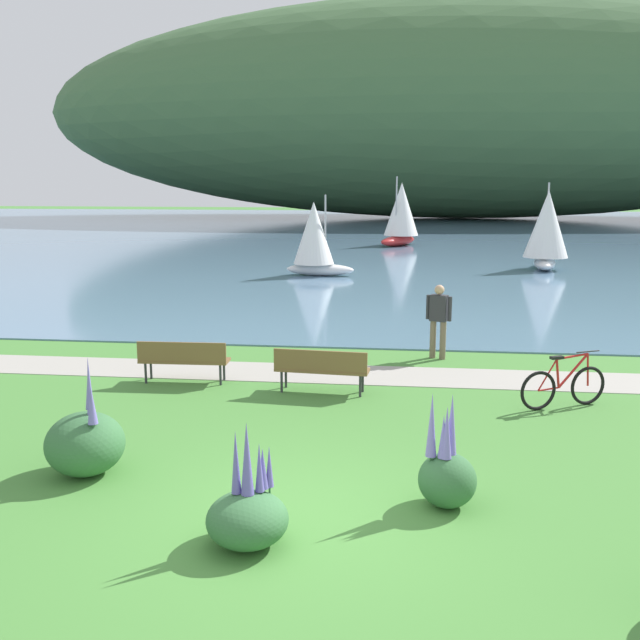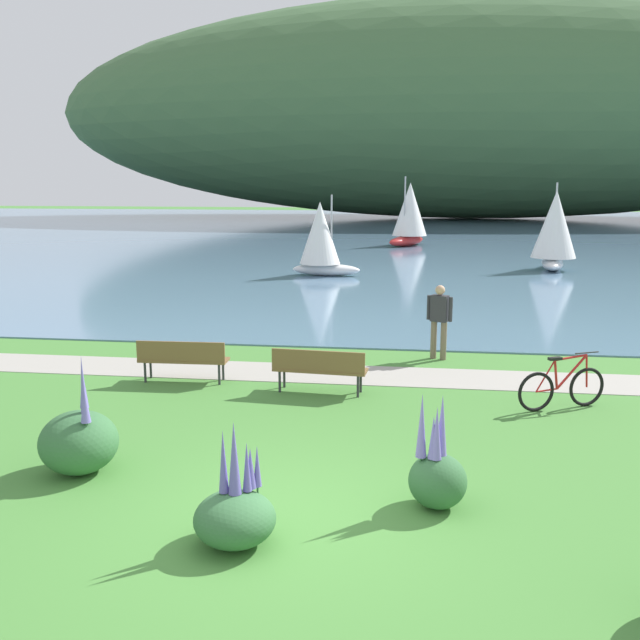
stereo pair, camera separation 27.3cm
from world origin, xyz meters
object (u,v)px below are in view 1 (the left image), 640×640
at_px(park_bench_near_camera, 184,358).
at_px(sailboat_nearest_to_shore, 315,238).
at_px(sailboat_mid_bay, 401,213).
at_px(park_bench_further_along, 321,367).
at_px(person_at_shoreline, 439,317).
at_px(sailboat_toward_hillside, 547,229).
at_px(bicycle_leaning_near_bench, 564,386).

relative_size(park_bench_near_camera, sailboat_nearest_to_shore, 0.53).
relative_size(sailboat_nearest_to_shore, sailboat_mid_bay, 0.81).
relative_size(park_bench_further_along, person_at_shoreline, 1.07).
bearing_deg(sailboat_mid_bay, person_at_shoreline, -88.06).
bearing_deg(sailboat_toward_hillside, person_at_shoreline, -108.34).
relative_size(bicycle_leaning_near_bench, sailboat_toward_hillside, 0.42).
distance_m(park_bench_further_along, bicycle_leaning_near_bench, 4.44).
distance_m(park_bench_further_along, sailboat_nearest_to_shore, 16.92).
bearing_deg(park_bench_near_camera, sailboat_nearest_to_shore, 87.78).
relative_size(park_bench_further_along, sailboat_mid_bay, 0.43).
distance_m(person_at_shoreline, sailboat_mid_bay, 28.47).
distance_m(park_bench_further_along, sailboat_toward_hillside, 21.45).
bearing_deg(sailboat_nearest_to_shore, park_bench_near_camera, -92.22).
bearing_deg(bicycle_leaning_near_bench, park_bench_further_along, 175.49).
bearing_deg(park_bench_near_camera, sailboat_mid_bay, 82.27).
bearing_deg(sailboat_toward_hillside, sailboat_mid_bay, 119.59).
height_order(bicycle_leaning_near_bench, person_at_shoreline, person_at_shoreline).
height_order(park_bench_near_camera, person_at_shoreline, person_at_shoreline).
bearing_deg(park_bench_further_along, person_at_shoreline, 52.00).
bearing_deg(park_bench_near_camera, person_at_shoreline, 26.82).
bearing_deg(bicycle_leaning_near_bench, park_bench_near_camera, 174.25).
distance_m(park_bench_further_along, person_at_shoreline, 3.83).
height_order(park_bench_near_camera, sailboat_nearest_to_shore, sailboat_nearest_to_shore).
xyz_separation_m(bicycle_leaning_near_bench, sailboat_nearest_to_shore, (-6.62, 17.08, 1.24)).
distance_m(person_at_shoreline, sailboat_toward_hillside, 17.81).
height_order(person_at_shoreline, sailboat_toward_hillside, sailboat_toward_hillside).
height_order(sailboat_nearest_to_shore, sailboat_mid_bay, sailboat_mid_bay).
relative_size(bicycle_leaning_near_bench, sailboat_nearest_to_shore, 0.48).
bearing_deg(person_at_shoreline, bicycle_leaning_near_bench, -58.20).
bearing_deg(sailboat_nearest_to_shore, sailboat_mid_bay, 76.32).
bearing_deg(park_bench_further_along, sailboat_mid_bay, 87.49).
bearing_deg(park_bench_further_along, park_bench_near_camera, 172.34).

